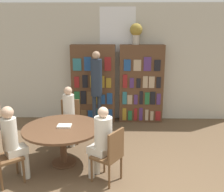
{
  "coord_description": "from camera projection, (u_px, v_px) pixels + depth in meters",
  "views": [
    {
      "loc": [
        0.02,
        -3.16,
        2.4
      ],
      "look_at": [
        -0.1,
        2.0,
        1.05
      ],
      "focal_mm": 42.0,
      "sensor_mm": 36.0,
      "label": 1
    }
  ],
  "objects": [
    {
      "name": "bookshelf_left",
      "position": [
        94.0,
        84.0,
        6.77
      ],
      "size": [
        1.11,
        0.34,
        1.99
      ],
      "color": "brown",
      "rests_on": "ground_plane"
    },
    {
      "name": "seated_reader_back",
      "position": [
        13.0,
        139.0,
        4.1
      ],
      "size": [
        0.4,
        0.38,
        1.25
      ],
      "rotation": [
        0.0,
        0.0,
        -0.89
      ],
      "color": "beige",
      "rests_on": "ground_plane"
    },
    {
      "name": "open_book_on_table",
      "position": [
        64.0,
        126.0,
        4.61
      ],
      "size": [
        0.24,
        0.18,
        0.03
      ],
      "color": "silver",
      "rests_on": "reading_table"
    },
    {
      "name": "chair_far_side",
      "position": [
        111.0,
        153.0,
        4.09
      ],
      "size": [
        0.55,
        0.55,
        0.89
      ],
      "rotation": [
        0.0,
        0.0,
        0.99
      ],
      "color": "brown",
      "rests_on": "ground_plane"
    },
    {
      "name": "seated_reader_left",
      "position": [
        69.0,
        113.0,
        5.42
      ],
      "size": [
        0.25,
        0.36,
        1.23
      ],
      "rotation": [
        0.0,
        0.0,
        -3.09
      ],
      "color": "beige",
      "rests_on": "ground_plane"
    },
    {
      "name": "wall_back",
      "position": [
        117.0,
        63.0,
        6.82
      ],
      "size": [
        6.4,
        0.07,
        3.0
      ],
      "color": "beige",
      "rests_on": "ground_plane"
    },
    {
      "name": "reading_table",
      "position": [
        62.0,
        132.0,
        4.62
      ],
      "size": [
        1.39,
        1.39,
        0.71
      ],
      "color": "brown",
      "rests_on": "ground_plane"
    },
    {
      "name": "bookshelf_right",
      "position": [
        141.0,
        84.0,
        6.75
      ],
      "size": [
        1.11,
        0.34,
        1.99
      ],
      "color": "brown",
      "rests_on": "ground_plane"
    },
    {
      "name": "flower_vase",
      "position": [
        136.0,
        32.0,
        6.42
      ],
      "size": [
        0.31,
        0.31,
        0.51
      ],
      "color": "#B7AD9E",
      "rests_on": "bookshelf_right"
    },
    {
      "name": "seated_reader_right",
      "position": [
        101.0,
        139.0,
        4.13
      ],
      "size": [
        0.42,
        0.41,
        1.23
      ],
      "rotation": [
        0.0,
        0.0,
        0.99
      ],
      "color": "silver",
      "rests_on": "ground_plane"
    },
    {
      "name": "chair_left_side",
      "position": [
        70.0,
        118.0,
        5.65
      ],
      "size": [
        0.42,
        0.42,
        0.89
      ],
      "rotation": [
        0.0,
        0.0,
        -3.09
      ],
      "color": "brown",
      "rests_on": "ground_plane"
    },
    {
      "name": "chair_near_camera",
      "position": [
        2.0,
        155.0,
        4.04
      ],
      "size": [
        0.56,
        0.56,
        0.89
      ],
      "rotation": [
        0.0,
        0.0,
        -0.89
      ],
      "color": "brown",
      "rests_on": "ground_plane"
    },
    {
      "name": "librarian_standing",
      "position": [
        97.0,
        82.0,
        6.25
      ],
      "size": [
        0.27,
        0.54,
        1.87
      ],
      "color": "#232D3D",
      "rests_on": "ground_plane"
    }
  ]
}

